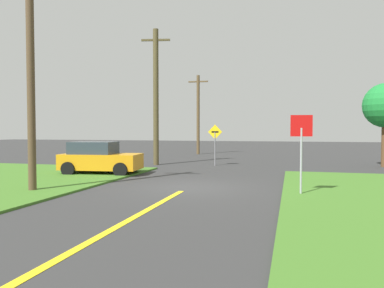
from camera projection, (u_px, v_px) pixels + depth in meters
The scene contains 8 objects.
ground_plane at pixel (189, 187), 14.24m from camera, with size 120.00×120.00×0.00m, color #303030.
lane_stripe_center at pixel (67, 254), 6.52m from camera, with size 0.20×14.00×0.01m, color yellow.
stop_sign at pixel (301, 139), 12.30m from camera, with size 0.71×0.13×2.70m.
parked_car_near_building at pixel (99, 158), 18.37m from camera, with size 4.02×2.34×1.62m.
utility_pole_near at pixel (30, 55), 12.96m from camera, with size 1.80×0.27×9.35m.
utility_pole_mid at pixel (156, 96), 23.22m from camera, with size 1.79×0.48×8.50m.
utility_pole_far at pixel (198, 113), 33.64m from camera, with size 1.80×0.28×7.17m.
direction_sign at pixel (215, 140), 22.89m from camera, with size 0.90×0.11×2.54m.
Camera 1 is at (3.81, -13.65, 2.20)m, focal length 34.64 mm.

